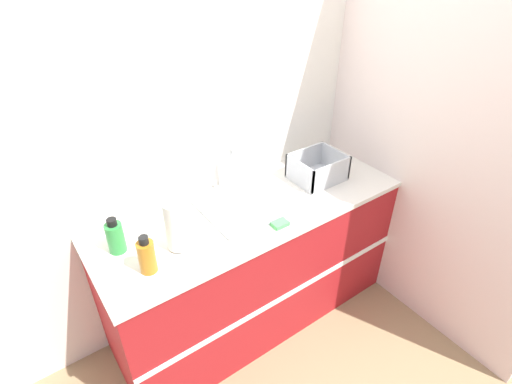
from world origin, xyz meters
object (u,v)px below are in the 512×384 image
sink (250,201)px  bottle_amber (147,256)px  dish_rack (317,170)px  bottle_green (115,237)px  paper_towel_roll (177,225)px

sink → bottle_amber: size_ratio=2.73×
bottle_amber → dish_rack: bearing=7.3°
bottle_green → paper_towel_roll: bearing=-30.3°
bottle_amber → paper_towel_roll: bearing=19.4°
paper_towel_roll → dish_rack: bearing=4.9°
bottle_green → bottle_amber: bottle_amber is taller
sink → paper_towel_roll: bearing=-168.4°
paper_towel_roll → dish_rack: (1.02, 0.09, -0.08)m
sink → bottle_amber: 0.72m
dish_rack → bottle_amber: size_ratio=1.55×
sink → bottle_amber: sink is taller
bottle_green → bottle_amber: (0.07, -0.22, 0.00)m
dish_rack → bottle_green: (-1.29, 0.07, 0.02)m
sink → bottle_green: sink is taller
sink → bottle_green: size_ratio=2.82×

